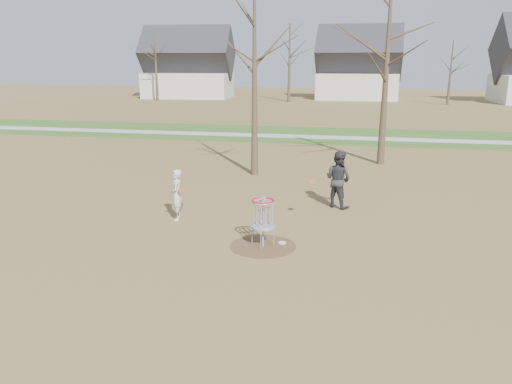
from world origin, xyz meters
The scene contains 11 objects.
ground centered at (0.00, 0.00, 0.00)m, with size 160.00×160.00×0.00m, color brown.
green_band centered at (0.00, 21.00, 0.01)m, with size 160.00×8.00×0.01m, color #2D5119.
footpath centered at (0.00, 20.00, 0.01)m, with size 160.00×1.50×0.01m, color #9E9E99.
dirt_circle centered at (0.00, 0.00, 0.01)m, with size 1.80×1.80×0.01m, color #47331E.
player_standing centered at (-3.08, 1.74, 0.80)m, with size 0.59×0.38×1.61m, color silver.
player_throwing centered at (1.79, 4.19, 0.97)m, with size 0.94×0.73×1.93m, color #2D2D31.
disc_grounded centered at (0.48, 0.30, 0.02)m, with size 0.22×0.22×0.02m, color white.
discs_in_play centered at (-0.80, 1.98, 1.16)m, with size 4.16×0.96×0.33m.
disc_golf_basket centered at (0.00, 0.00, 0.91)m, with size 0.64×0.64×1.35m.
bare_trees centered at (1.78, 35.79, 5.35)m, with size 52.62×44.98×9.00m.
houses_row centered at (4.32, 52.56, 3.52)m, with size 56.51×10.01×7.26m.
Camera 1 is at (2.36, -12.43, 4.88)m, focal length 35.00 mm.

